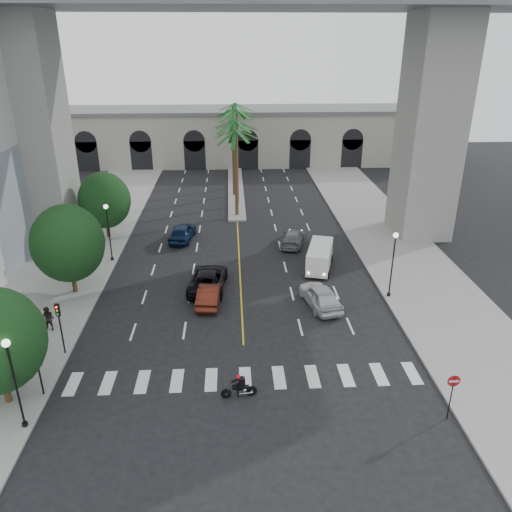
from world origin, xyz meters
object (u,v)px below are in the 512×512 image
at_px(traffic_signal_far, 59,320).
at_px(car_c, 208,279).
at_px(lamp_post_right, 393,259).
at_px(car_a, 321,296).
at_px(car_b, 210,294).
at_px(lamp_post_left_near, 14,377).
at_px(cargo_van, 320,257).
at_px(traffic_signal_near, 36,359).
at_px(car_d, 293,238).
at_px(motorcycle_rider, 240,387).
at_px(lamp_post_left_far, 108,228).
at_px(do_not_enter_sign, 453,388).
at_px(car_e, 182,232).
at_px(pedestrian_b, 48,319).

relative_size(traffic_signal_far, car_c, 0.62).
bearing_deg(lamp_post_right, traffic_signal_far, -164.02).
xyz_separation_m(car_a, car_b, (-8.24, 0.94, -0.08)).
bearing_deg(car_a, lamp_post_right, 178.52).
bearing_deg(lamp_post_left_near, traffic_signal_far, 89.12).
bearing_deg(cargo_van, traffic_signal_near, -123.31).
height_order(traffic_signal_near, car_d, traffic_signal_near).
height_order(motorcycle_rider, car_b, car_b).
bearing_deg(motorcycle_rider, car_c, 93.41).
bearing_deg(traffic_signal_near, car_d, 52.61).
bearing_deg(car_c, lamp_post_left_far, -27.35).
xyz_separation_m(lamp_post_right, motorcycle_rider, (-11.74, -11.09, -2.56)).
xyz_separation_m(car_a, do_not_enter_sign, (4.62, -12.38, 1.17)).
xyz_separation_m(lamp_post_right, car_c, (-13.99, 2.26, -2.40)).
bearing_deg(do_not_enter_sign, lamp_post_left_near, 178.25).
relative_size(car_e, pedestrian_b, 2.81).
bearing_deg(car_d, do_not_enter_sign, 116.08).
xyz_separation_m(traffic_signal_far, cargo_van, (18.20, 11.94, -1.33)).
bearing_deg(lamp_post_right, car_d, 118.65).
bearing_deg(motorcycle_rider, lamp_post_right, 37.21).
bearing_deg(lamp_post_right, lamp_post_left_far, 160.67).
xyz_separation_m(traffic_signal_near, car_d, (16.58, 21.70, -1.79)).
bearing_deg(lamp_post_left_near, do_not_enter_sign, -1.14).
xyz_separation_m(lamp_post_left_near, lamp_post_right, (22.80, 13.00, 0.00)).
xyz_separation_m(cargo_van, pedestrian_b, (-20.00, -9.19, -0.15)).
distance_m(car_b, do_not_enter_sign, 18.56).
distance_m(car_b, pedestrian_b, 11.35).
bearing_deg(lamp_post_left_near, car_d, 55.42).
relative_size(motorcycle_rider, car_d, 0.41).
bearing_deg(cargo_van, pedestrian_b, -139.86).
bearing_deg(do_not_enter_sign, car_a, 109.84).
height_order(lamp_post_left_near, car_b, lamp_post_left_near).
bearing_deg(car_e, pedestrian_b, 74.23).
height_order(car_b, car_e, car_e).
bearing_deg(lamp_post_left_near, cargo_van, 45.23).
height_order(car_e, cargo_van, cargo_van).
bearing_deg(traffic_signal_far, motorcycle_rider, -22.73).
height_order(lamp_post_right, car_c, lamp_post_right).
bearing_deg(car_b, lamp_post_right, -174.04).
relative_size(car_e, cargo_van, 0.94).
height_order(lamp_post_left_far, pedestrian_b, lamp_post_left_far).
xyz_separation_m(lamp_post_left_near, car_e, (5.90, 25.91, -2.38)).
bearing_deg(lamp_post_left_far, car_b, -41.92).
relative_size(traffic_signal_near, cargo_van, 0.69).
distance_m(traffic_signal_far, car_c, 12.47).
xyz_separation_m(car_a, cargo_van, (1.02, 6.49, 0.34)).
bearing_deg(car_d, lamp_post_left_far, 24.97).
xyz_separation_m(car_c, do_not_enter_sign, (13.09, -15.70, 1.19)).
xyz_separation_m(motorcycle_rider, car_b, (-2.03, 10.98, 0.10)).
height_order(car_a, pedestrian_b, pedestrian_b).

